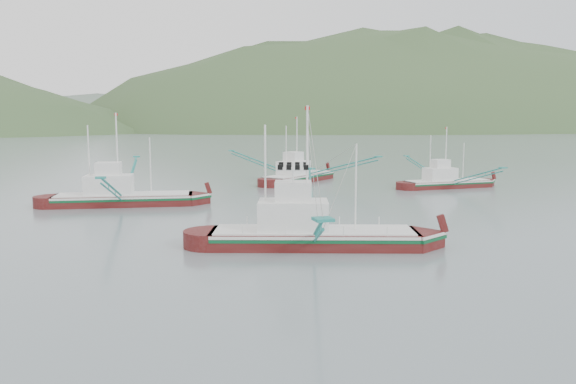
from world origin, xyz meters
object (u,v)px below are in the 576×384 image
object	(u,v)px
bg_boat_right	(446,179)
bg_boat_left	(122,190)
main_boat	(312,218)
bg_boat_far	(298,167)

from	to	relation	value
bg_boat_right	bg_boat_left	xyz separation A→B (m)	(-42.81, -4.18, 0.43)
main_boat	bg_boat_right	bearing A→B (deg)	61.62
main_boat	bg_boat_left	size ratio (longest dim) A/B	1.01
bg_boat_far	bg_boat_left	world-z (taller)	bg_boat_left
main_boat	bg_boat_left	distance (m)	28.33
main_boat	bg_boat_far	world-z (taller)	main_boat
bg_boat_right	bg_boat_left	bearing A→B (deg)	-176.88
main_boat	bg_boat_far	xyz separation A→B (m)	(11.58, 41.32, 0.09)
bg_boat_right	bg_boat_far	bearing A→B (deg)	142.35
bg_boat_far	bg_boat_right	bearing A→B (deg)	-75.51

